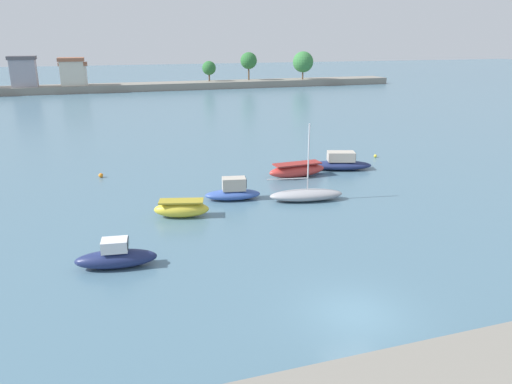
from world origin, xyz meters
The scene contains 10 objects.
ground_plane centered at (0.00, 0.00, 0.00)m, with size 400.00×400.00×0.00m, color slate.
moored_boat_0 centered at (-9.39, 7.65, 0.57)m, with size 4.18×1.75×1.52m.
moored_boat_1 centered at (-5.03, 13.83, 0.55)m, with size 3.75×2.14×1.13m.
moored_boat_2 centered at (-0.91, 16.21, 0.58)m, with size 4.17×2.16×1.62m.
moored_boat_3 centered at (3.98, 14.37, 0.43)m, with size 5.56×2.41×5.52m.
moored_boat_4 centered at (5.74, 20.29, 0.57)m, with size 5.08×1.78×1.18m.
moored_boat_5 centered at (10.24, 21.29, 0.58)m, with size 5.84×3.45×1.60m.
mooring_buoy_0 centered at (-9.87, 25.07, 0.19)m, with size 0.38×0.38×0.38m, color orange.
mooring_buoy_1 centered at (15.59, 24.24, 0.15)m, with size 0.30×0.30×0.30m, color yellow.
distant_shoreline centered at (-3.65, 94.52, 2.24)m, with size 118.69×6.74×7.96m.
Camera 1 is at (-9.51, -15.66, 11.14)m, focal length 33.95 mm.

